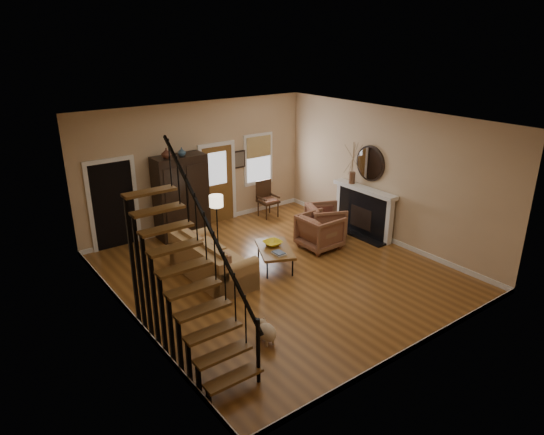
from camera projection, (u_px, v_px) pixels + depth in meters
room at (219, 191)px, 11.09m from camera, size 7.00×7.33×3.30m
staircase at (187, 262)px, 7.44m from camera, size 0.94×2.80×3.20m
fireplace at (365, 206)px, 12.38m from camera, size 0.33×1.95×2.30m
armoire at (181, 197)px, 12.13m from camera, size 1.30×0.60×2.10m
vase_a at (166, 153)px, 11.44m from camera, size 0.24×0.24×0.25m
vase_b at (182, 152)px, 11.67m from camera, size 0.20×0.20×0.21m
sofa at (212, 259)px, 10.26m from camera, size 0.97×2.18×0.81m
coffee_table at (275, 257)px, 10.74m from camera, size 1.12×1.36×0.45m
bowl at (273, 243)px, 10.78m from camera, size 0.40×0.40×0.10m
books at (279, 253)px, 10.36m from camera, size 0.22×0.30×0.06m
armchair_left at (320, 231)px, 11.64m from camera, size 0.93×0.91×0.84m
armchair_right at (326, 221)px, 12.34m from camera, size 1.18×1.17×0.82m
floor_lamp at (217, 224)px, 11.35m from camera, size 0.42×0.42×1.40m
side_chair at (268, 199)px, 13.59m from camera, size 0.54×0.54×1.02m
dog at (267, 333)px, 8.12m from camera, size 0.36×0.52×0.35m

